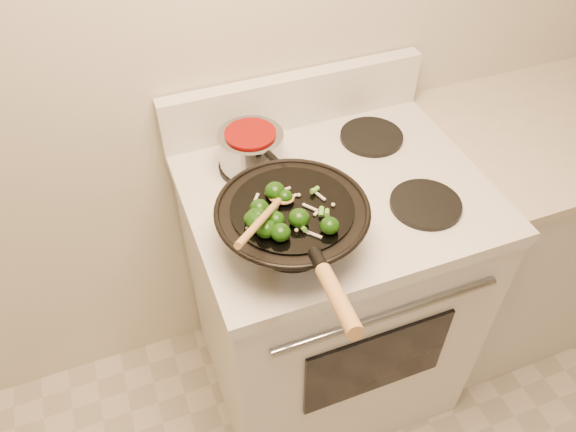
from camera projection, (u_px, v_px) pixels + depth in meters
name	position (u px, v px, depth m)	size (l,w,h in m)	color
stove	(327.00, 291.00, 1.79)	(0.78, 0.67, 1.08)	silver
counter_unit	(532.00, 223.00, 2.02)	(0.85, 0.62, 0.91)	silver
wok	(293.00, 223.00, 1.27)	(0.35, 0.58, 0.21)	black
stirfry	(275.00, 216.00, 1.20)	(0.21, 0.19, 0.04)	#113408
wooden_spoon	(270.00, 210.00, 1.18)	(0.20, 0.23, 0.11)	#AF8045
saucepan	(251.00, 149.00, 1.47)	(0.17, 0.28, 0.10)	gray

